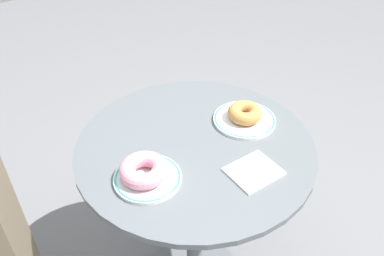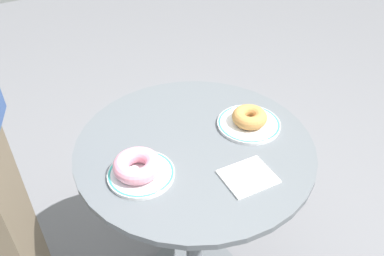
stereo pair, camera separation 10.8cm
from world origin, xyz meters
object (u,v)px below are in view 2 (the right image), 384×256
(plate_left, at_px, (141,174))
(plate_right, at_px, (249,124))
(donut_pink_frosted, at_px, (137,165))
(paper_napkin, at_px, (248,177))
(cafe_table, at_px, (194,199))
(donut_old_fashioned, at_px, (250,117))

(plate_left, relative_size, plate_right, 0.92)
(donut_pink_frosted, bearing_deg, plate_left, -49.70)
(paper_napkin, bearing_deg, plate_left, 147.62)
(plate_left, bearing_deg, cafe_table, 11.48)
(cafe_table, bearing_deg, donut_pink_frosted, -170.73)
(donut_old_fashioned, distance_m, paper_napkin, 0.22)
(donut_pink_frosted, xyz_separation_m, paper_napkin, (0.24, -0.15, -0.03))
(donut_old_fashioned, bearing_deg, donut_pink_frosted, -176.80)
(plate_right, height_order, paper_napkin, plate_right)
(donut_old_fashioned, bearing_deg, plate_right, 90.00)
(cafe_table, bearing_deg, paper_napkin, -75.20)
(plate_left, relative_size, paper_napkin, 1.35)
(plate_left, relative_size, donut_old_fashioned, 1.67)
(cafe_table, distance_m, donut_pink_frosted, 0.33)
(donut_old_fashioned, xyz_separation_m, paper_napkin, (-0.13, -0.17, -0.03))
(plate_right, distance_m, donut_pink_frosted, 0.37)
(donut_pink_frosted, bearing_deg, donut_old_fashioned, 3.20)
(plate_left, height_order, donut_old_fashioned, donut_old_fashioned)
(plate_left, xyz_separation_m, donut_old_fashioned, (0.36, 0.03, 0.03))
(plate_left, height_order, plate_right, same)
(plate_left, xyz_separation_m, donut_pink_frosted, (-0.01, 0.01, 0.03))
(cafe_table, distance_m, plate_left, 0.30)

